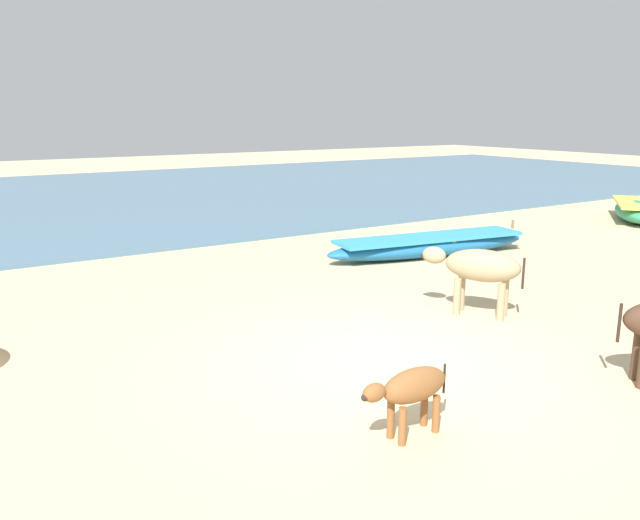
# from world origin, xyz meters

# --- Properties ---
(ground) EXTENTS (80.00, 80.00, 0.00)m
(ground) POSITION_xyz_m (0.00, 0.00, 0.00)
(ground) COLOR #CCB789
(sea_water) EXTENTS (60.00, 20.00, 0.08)m
(sea_water) POSITION_xyz_m (0.00, 17.79, 0.04)
(sea_water) COLOR slate
(sea_water) RESTS_ON ground
(fishing_boat_1) EXTENTS (5.02, 1.67, 0.65)m
(fishing_boat_1) POSITION_xyz_m (4.58, 4.23, 0.25)
(fishing_boat_1) COLOR #1E669E
(fishing_boat_1) RESTS_ON ground
(fishing_boat_2) EXTENTS (3.26, 2.90, 0.76)m
(fishing_boat_2) POSITION_xyz_m (12.86, 4.53, 0.31)
(fishing_boat_2) COLOR #338C66
(fishing_boat_2) RESTS_ON ground
(calf_far_brown) EXTENTS (1.07, 0.34, 0.69)m
(calf_far_brown) POSITION_xyz_m (-0.97, -1.67, 0.50)
(calf_far_brown) COLOR brown
(calf_far_brown) RESTS_ON ground
(cow_second_adult_dun) EXTENTS (1.07, 1.51, 1.05)m
(cow_second_adult_dun) POSITION_xyz_m (2.39, 0.71, 0.75)
(cow_second_adult_dun) COLOR tan
(cow_second_adult_dun) RESTS_ON ground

